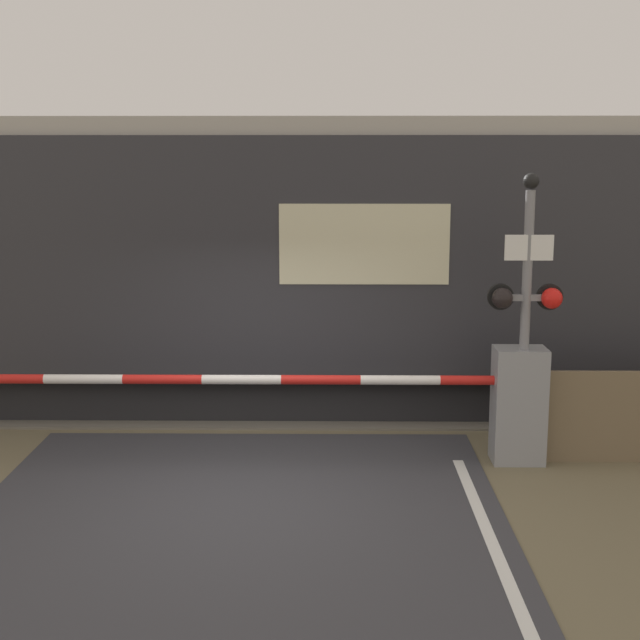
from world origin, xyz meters
TOP-DOWN VIEW (x-y plane):
  - ground_plane at (0.00, 0.00)m, footprint 80.00×80.00m
  - track_bed at (0.00, 3.80)m, footprint 36.00×3.20m
  - train at (1.37, 3.80)m, footprint 21.74×3.02m
  - crossing_barrier at (2.56, 1.05)m, footprint 6.89×0.44m
  - signal_post at (3.16, 0.96)m, footprint 0.86×0.26m

SIDE VIEW (x-z plane):
  - ground_plane at x=0.00m, z-range 0.00..0.00m
  - track_bed at x=0.00m, z-range -0.04..0.09m
  - crossing_barrier at x=2.56m, z-range 0.06..1.43m
  - signal_post at x=3.16m, z-range 0.23..3.61m
  - train at x=1.37m, z-range 0.05..4.10m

